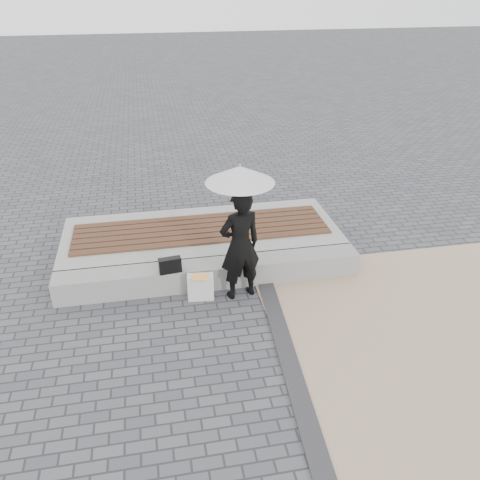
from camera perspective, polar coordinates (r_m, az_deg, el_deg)
name	(u,v)px	position (r m, az deg, el deg)	size (l,w,h in m)	color
ground	(227,346)	(7.13, -1.45, -11.92)	(80.00, 80.00, 0.00)	#4E4E53
terrazzo_zone	(457,340)	(7.84, 23.39, -10.36)	(5.00, 5.00, 0.02)	tan
edging_band	(289,362)	(6.89, 5.61, -13.63)	(0.25, 5.20, 0.04)	#323134
seating_ledge	(211,273)	(8.30, -3.32, -3.81)	(5.00, 0.45, 0.40)	gray
timber_platform	(202,240)	(9.33, -4.34, 0.05)	(5.00, 2.00, 0.40)	gray
timber_decking	(202,229)	(9.23, -4.39, 1.26)	(4.60, 1.20, 0.04)	brown
woman	(240,245)	(7.65, 0.00, -0.60)	(0.66, 0.43, 1.82)	black
parasol	(240,174)	(7.16, 0.00, 7.46)	(1.00, 1.00, 1.28)	silver
handbag	(170,265)	(7.95, -7.96, -2.86)	(0.35, 0.12, 0.25)	black
canvas_tote	(201,287)	(7.94, -4.50, -5.35)	(0.41, 0.17, 0.43)	white
magazine	(200,277)	(7.78, -4.51, -4.21)	(0.26, 0.19, 0.01)	#F96445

